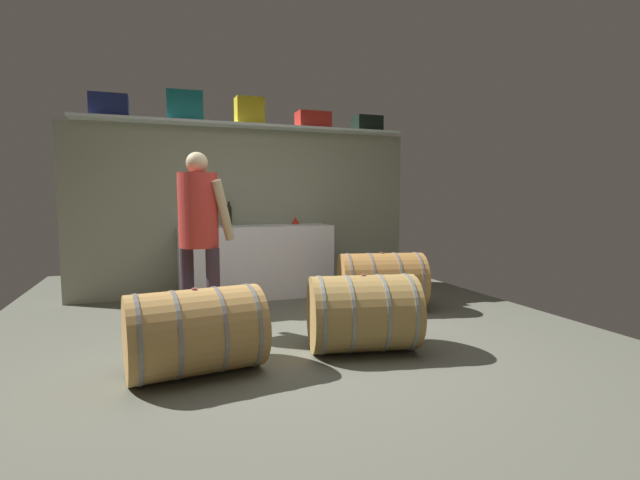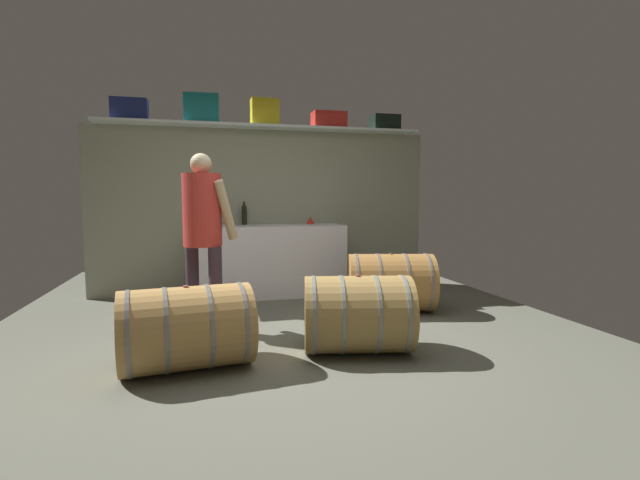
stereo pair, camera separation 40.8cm
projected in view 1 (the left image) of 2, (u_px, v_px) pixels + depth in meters
name	position (u px, v px, depth m)	size (l,w,h in m)	color
ground_plane	(290.00, 332.00, 4.29)	(5.68, 8.36, 0.02)	#5B5C4F
back_wall_panel	(249.00, 212.00, 6.00)	(4.48, 0.10, 2.15)	gray
high_shelf_board	(250.00, 126.00, 5.76)	(4.12, 0.40, 0.03)	silver
toolcase_navy	(109.00, 106.00, 5.19)	(0.41, 0.22, 0.26)	navy
toolcase_teal	(185.00, 107.00, 5.47)	(0.42, 0.27, 0.35)	#197B7F
toolcase_yellow	(249.00, 111.00, 5.74)	(0.35, 0.22, 0.34)	yellow
toolcase_red	(313.00, 120.00, 6.03)	(0.44, 0.27, 0.21)	red
toolcase_black	(367.00, 124.00, 6.30)	(0.37, 0.29, 0.21)	black
work_cabinet	(256.00, 261.00, 5.73)	(1.89, 0.59, 0.91)	silver
wine_bottle_dark	(229.00, 214.00, 5.76)	(0.07, 0.07, 0.30)	black
wine_glass	(204.00, 219.00, 5.46)	(0.08, 0.08, 0.14)	white
red_funnel	(295.00, 221.00, 6.05)	(0.11, 0.11, 0.09)	red
wine_barrel_near	(381.00, 281.00, 5.07)	(1.05, 0.83, 0.65)	#A37138
wine_barrel_far	(195.00, 332.00, 3.21)	(1.00, 0.72, 0.62)	#A87E44
wine_barrel_flank	(363.00, 313.00, 3.70)	(0.96, 0.78, 0.64)	olive
winemaker_pouring	(199.00, 224.00, 4.08)	(0.53, 0.53, 1.67)	#322733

